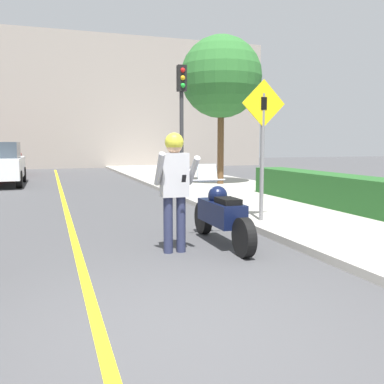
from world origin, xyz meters
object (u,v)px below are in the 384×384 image
at_px(crossing_sign, 263,137).
at_px(traffic_light, 182,105).
at_px(person_biker, 175,179).
at_px(parked_car_red, 0,159).
at_px(motorcycle, 221,214).
at_px(street_tree, 221,77).

height_order(crossing_sign, traffic_light, traffic_light).
xyz_separation_m(person_biker, crossing_sign, (2.18, 1.40, 0.65)).
bearing_deg(parked_car_red, crossing_sign, -68.88).
bearing_deg(motorcycle, crossing_sign, 40.16).
bearing_deg(person_biker, street_tree, 63.71).
xyz_separation_m(traffic_light, street_tree, (2.27, 2.45, 1.27)).
bearing_deg(traffic_light, parked_car_red, 118.69).
distance_m(motorcycle, parked_car_red, 18.02).
distance_m(crossing_sign, street_tree, 8.04).
height_order(motorcycle, crossing_sign, crossing_sign).
xyz_separation_m(person_biker, parked_car_red, (-4.08, 17.61, -0.25)).
xyz_separation_m(motorcycle, parked_car_red, (-4.94, 17.32, 0.36)).
bearing_deg(traffic_light, crossing_sign, -88.79).
relative_size(motorcycle, street_tree, 0.42).
relative_size(motorcycle, parked_car_red, 0.55).
bearing_deg(street_tree, motorcycle, -112.25).
bearing_deg(person_biker, traffic_light, 71.90).
relative_size(person_biker, traffic_light, 0.47).
distance_m(motorcycle, street_tree, 9.86).
height_order(motorcycle, parked_car_red, parked_car_red).
distance_m(crossing_sign, traffic_light, 5.06).
height_order(street_tree, parked_car_red, street_tree).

